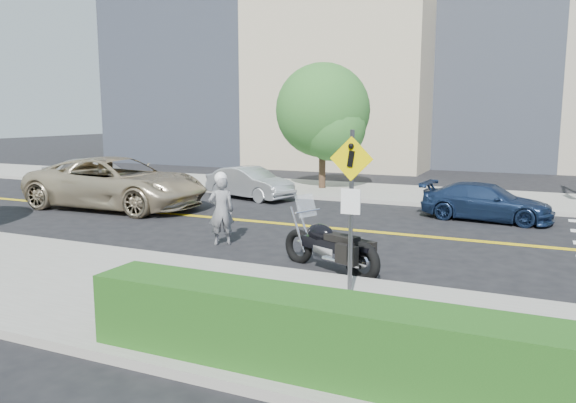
# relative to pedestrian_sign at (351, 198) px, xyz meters

# --- Properties ---
(ground_plane) EXTENTS (120.00, 120.00, 0.00)m
(ground_plane) POSITION_rel_pedestrian_sign_xyz_m (-4.20, 6.31, -1.96)
(ground_plane) COLOR black
(ground_plane) RESTS_ON ground
(sidewalk_near) EXTENTS (60.00, 5.00, 0.15)m
(sidewalk_near) POSITION_rel_pedestrian_sign_xyz_m (-4.20, -1.19, -1.89)
(sidewalk_near) COLOR #9E9B91
(sidewalk_near) RESTS_ON ground_plane
(sidewalk_far) EXTENTS (60.00, 5.00, 0.15)m
(sidewalk_far) POSITION_rel_pedestrian_sign_xyz_m (-4.20, 13.81, -1.89)
(sidewalk_far) COLOR #9E9B91
(sidewalk_far) RESTS_ON ground_plane
(building_mid) EXTENTS (18.00, 14.00, 20.00)m
(building_mid) POSITION_rel_pedestrian_sign_xyz_m (3.80, 32.31, 8.04)
(building_mid) COLOR #A39984
(building_mid) RESTS_ON ground_plane
(hedge) EXTENTS (9.00, 0.90, 1.00)m
(hedge) POSITION_rel_pedestrian_sign_xyz_m (1.80, -2.99, -1.31)
(hedge) COLOR #235619
(hedge) RESTS_ON sidewalk_near
(pedestrian_sign) EXTENTS (0.78, 0.08, 3.00)m
(pedestrian_sign) POSITION_rel_pedestrian_sign_xyz_m (0.00, 0.00, 0.00)
(pedestrian_sign) COLOR #4C4C51
(pedestrian_sign) RESTS_ON sidewalk_near
(motorcyclist) EXTENTS (0.79, 0.75, 1.93)m
(motorcyclist) POSITION_rel_pedestrian_sign_xyz_m (-4.55, 3.12, -1.00)
(motorcyclist) COLOR silver
(motorcyclist) RESTS_ON ground
(motorcycle) EXTENTS (2.75, 1.75, 1.61)m
(motorcycle) POSITION_rel_pedestrian_sign_xyz_m (-1.11, 1.98, -1.16)
(motorcycle) COLOR black
(motorcycle) RESTS_ON ground
(suv) EXTENTS (6.77, 3.30, 1.85)m
(suv) POSITION_rel_pedestrian_sign_xyz_m (-10.96, 6.47, -1.03)
(suv) COLOR tan
(suv) RESTS_ON ground
(parked_car_white) EXTENTS (4.86, 2.81, 1.55)m
(parked_car_white) POSITION_rel_pedestrian_sign_xyz_m (-14.83, 9.51, -1.18)
(parked_car_white) COLOR beige
(parked_car_white) RESTS_ON ground
(parked_car_silver) EXTENTS (4.12, 2.41, 1.28)m
(parked_car_silver) POSITION_rel_pedestrian_sign_xyz_m (-7.70, 10.51, -1.32)
(parked_car_silver) COLOR #ABAFB3
(parked_car_silver) RESTS_ON ground
(parked_car_blue) EXTENTS (4.24, 2.07, 1.19)m
(parked_car_blue) POSITION_rel_pedestrian_sign_xyz_m (1.45, 9.60, -1.37)
(parked_car_blue) COLOR navy
(parked_car_blue) RESTS_ON ground
(tree_far_a) EXTENTS (4.09, 4.09, 5.59)m
(tree_far_a) POSITION_rel_pedestrian_sign_xyz_m (-5.81, 13.76, 1.57)
(tree_far_a) COLOR #382619
(tree_far_a) RESTS_ON ground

